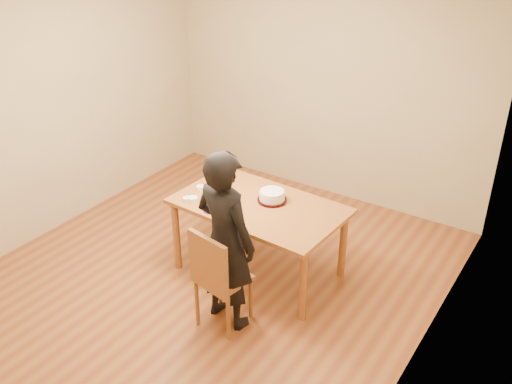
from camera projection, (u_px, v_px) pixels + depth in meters
The scene contains 16 objects.
room_shell at pixel (226, 138), 5.11m from camera, with size 4.00×4.50×2.70m.
dining_table at pixel (259, 206), 5.27m from camera, with size 1.56×0.92×0.04m, color brown.
dining_chair at pixel (223, 278), 4.76m from camera, with size 0.38×0.38×0.04m, color brown.
cake_plate at pixel (272, 200), 5.31m from camera, with size 0.28×0.28×0.02m, color red.
cake at pixel (272, 195), 5.29m from camera, with size 0.24×0.24×0.08m, color white.
frosting_dome at pixel (272, 191), 5.26m from camera, with size 0.23×0.23×0.03m, color white.
frosting_tub at pixel (225, 217), 4.98m from camera, with size 0.09×0.09×0.08m, color white.
frosting_lid at pixel (210, 211), 5.14m from camera, with size 0.11×0.11×0.01m, color #1934A6.
frosting_dollop at pixel (210, 210), 5.14m from camera, with size 0.04×0.04×0.02m, color white.
ramekin_green at pixel (187, 199), 5.31m from camera, with size 0.08×0.08×0.04m, color white.
ramekin_yellow at pixel (200, 188), 5.51m from camera, with size 0.08×0.08×0.04m, color white.
ramekin_multi at pixel (193, 199), 5.30m from camera, with size 0.09×0.09×0.04m, color white.
candy_box_pink at pixel (227, 178), 5.72m from camera, with size 0.14×0.07×0.02m, color #D231A8.
candy_box_green at pixel (227, 175), 5.72m from camera, with size 0.14×0.07×0.02m, color green.
spatula at pixel (212, 214), 5.10m from camera, with size 0.16×0.01×0.01m, color black.
person at pixel (225, 241), 4.63m from camera, with size 0.58×0.38×1.60m, color black.
Camera 1 is at (2.83, -3.47, 3.33)m, focal length 40.00 mm.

